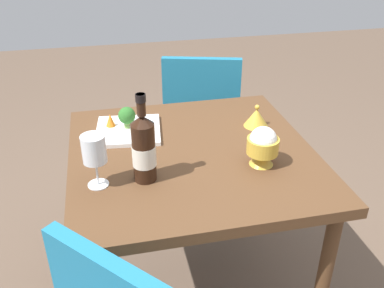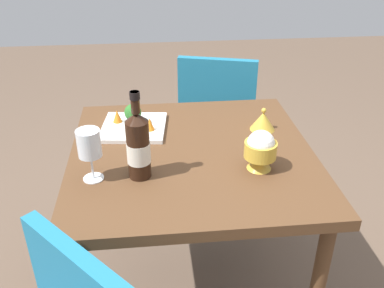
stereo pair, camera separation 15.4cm
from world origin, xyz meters
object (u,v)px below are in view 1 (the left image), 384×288
object	(u,v)px
rice_bowl	(263,145)
broccoli_floret	(127,116)
chair_near_window	(202,111)
carrot_garnish_left	(110,120)
wine_bottle	(144,148)
serving_plate	(128,130)
rice_bowl_lid	(256,117)
wine_glass	(94,150)
carrot_garnish_right	(146,126)

from	to	relation	value
rice_bowl	broccoli_floret	xyz separation A→B (m)	(-0.43, 0.35, -0.01)
chair_near_window	carrot_garnish_left	bearing A→B (deg)	-118.93
wine_bottle	serving_plate	world-z (taller)	wine_bottle
carrot_garnish_left	rice_bowl_lid	bearing A→B (deg)	-9.36
rice_bowl	wine_glass	bearing A→B (deg)	-179.20
broccoli_floret	carrot_garnish_left	size ratio (longest dim) A/B	1.68
wine_bottle	broccoli_floret	world-z (taller)	wine_bottle
rice_bowl_lid	serving_plate	bearing A→B (deg)	173.84
serving_plate	broccoli_floret	bearing A→B (deg)	90.06
wine_bottle	carrot_garnish_left	distance (m)	0.40
rice_bowl_lid	carrot_garnish_right	distance (m)	0.45
broccoli_floret	carrot_garnish_left	xyz separation A→B (m)	(-0.06, 0.03, -0.02)
wine_bottle	rice_bowl	size ratio (longest dim) A/B	2.12
rice_bowl	broccoli_floret	world-z (taller)	rice_bowl
chair_near_window	wine_bottle	bearing A→B (deg)	-98.72
serving_plate	rice_bowl	bearing A→B (deg)	-38.17
wine_glass	serving_plate	world-z (taller)	wine_glass
wine_glass	rice_bowl	world-z (taller)	wine_glass
carrot_garnish_right	serving_plate	bearing A→B (deg)	145.30
wine_glass	serving_plate	distance (m)	0.39
chair_near_window	rice_bowl_lid	size ratio (longest dim) A/B	8.50
carrot_garnish_right	rice_bowl_lid	bearing A→B (deg)	-1.34
wine_bottle	carrot_garnish_left	world-z (taller)	wine_bottle
broccoli_floret	rice_bowl_lid	bearing A→B (deg)	-7.58
wine_bottle	rice_bowl	bearing A→B (deg)	0.77
wine_glass	rice_bowl	size ratio (longest dim) A/B	1.26
chair_near_window	rice_bowl_lid	bearing A→B (deg)	-66.23
wine_bottle	chair_near_window	bearing A→B (deg)	65.26
chair_near_window	carrot_garnish_left	distance (m)	0.74
wine_bottle	carrot_garnish_left	bearing A→B (deg)	103.37
carrot_garnish_right	wine_bottle	bearing A→B (deg)	-97.37
rice_bowl	rice_bowl_lid	distance (m)	0.30
wine_bottle	rice_bowl	xyz separation A→B (m)	(0.40, 0.01, -0.04)
rice_bowl	serving_plate	world-z (taller)	rice_bowl
wine_bottle	rice_bowl_lid	size ratio (longest dim) A/B	3.00
chair_near_window	rice_bowl	size ratio (longest dim) A/B	6.00
serving_plate	carrot_garnish_right	distance (m)	0.09
chair_near_window	serving_plate	world-z (taller)	chair_near_window
rice_bowl	broccoli_floret	bearing A→B (deg)	140.78
chair_near_window	wine_glass	distance (m)	1.10
chair_near_window	broccoli_floret	world-z (taller)	chair_near_window
wine_bottle	rice_bowl_lid	distance (m)	0.57
wine_glass	carrot_garnish_right	distance (m)	0.37
rice_bowl	carrot_garnish_right	xyz separation A→B (m)	(-0.37, 0.29, -0.03)
chair_near_window	carrot_garnish_left	world-z (taller)	chair_near_window
chair_near_window	rice_bowl	world-z (taller)	rice_bowl
chair_near_window	broccoli_floret	xyz separation A→B (m)	(-0.43, -0.53, 0.26)
rice_bowl_lid	carrot_garnish_right	world-z (taller)	rice_bowl_lid
serving_plate	carrot_garnish_right	size ratio (longest dim) A/B	5.47
wine_bottle	wine_glass	world-z (taller)	wine_bottle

